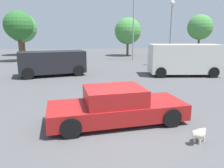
% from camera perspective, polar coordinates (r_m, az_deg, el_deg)
% --- Properties ---
extents(ground_plane, '(80.00, 80.00, 0.00)m').
position_cam_1_polar(ground_plane, '(7.42, 2.52, -10.73)').
color(ground_plane, '#515154').
extents(sedan_foreground, '(4.88, 2.45, 1.25)m').
position_cam_1_polar(sedan_foreground, '(7.43, 1.14, -5.95)').
color(sedan_foreground, maroon).
rests_on(sedan_foreground, ground_plane).
extents(dog, '(0.57, 0.50, 0.44)m').
position_cam_1_polar(dog, '(6.65, 22.09, -12.18)').
color(dog, beige).
rests_on(dog, ground_plane).
extents(van_white, '(5.07, 2.52, 2.28)m').
position_cam_1_polar(van_white, '(16.79, 18.41, 6.36)').
color(van_white, silver).
rests_on(van_white, ground_plane).
extents(suv_dark, '(5.03, 3.20, 1.79)m').
position_cam_1_polar(suv_dark, '(16.50, -15.50, 5.61)').
color(suv_dark, black).
rests_on(suv_dark, ground_plane).
extents(light_post_near, '(0.44, 0.44, 7.62)m').
position_cam_1_polar(light_post_near, '(25.73, 5.74, 17.56)').
color(light_post_near, gray).
rests_on(light_post_near, ground_plane).
extents(light_post_far, '(0.44, 0.44, 5.98)m').
position_cam_1_polar(light_post_far, '(21.27, 15.47, 15.57)').
color(light_post_far, gray).
rests_on(light_post_far, ground_plane).
extents(tree_back_left, '(3.39, 3.39, 5.65)m').
position_cam_1_polar(tree_back_left, '(32.75, 22.32, 13.76)').
color(tree_back_left, brown).
rests_on(tree_back_left, ground_plane).
extents(tree_back_center, '(3.15, 3.15, 5.53)m').
position_cam_1_polar(tree_back_center, '(26.30, -23.57, 14.02)').
color(tree_back_center, brown).
rests_on(tree_back_center, ground_plane).
extents(tree_back_right, '(4.12, 4.12, 5.97)m').
position_cam_1_polar(tree_back_right, '(34.20, -22.81, 13.58)').
color(tree_back_right, brown).
rests_on(tree_back_right, ground_plane).
extents(tree_far_right, '(3.67, 3.67, 5.29)m').
position_cam_1_polar(tree_far_right, '(30.93, 4.21, 13.85)').
color(tree_far_right, brown).
rests_on(tree_far_right, ground_plane).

